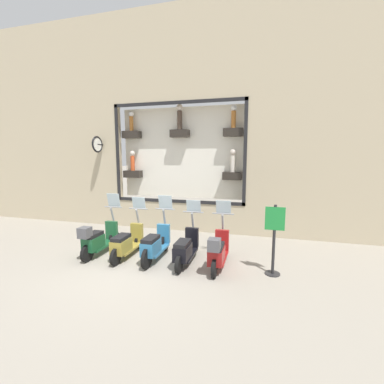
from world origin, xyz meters
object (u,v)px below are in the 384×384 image
(scooter_teal_2, at_px, (155,245))
(shop_sign_post, at_px, (274,237))
(scooter_red_0, at_px, (218,251))
(scooter_green_4, at_px, (98,239))
(scooter_olive_3, at_px, (126,243))
(scooter_black_1, at_px, (186,249))

(scooter_teal_2, xyz_separation_m, shop_sign_post, (-0.06, -3.06, 0.48))
(scooter_red_0, height_order, scooter_teal_2, scooter_teal_2)
(scooter_teal_2, height_order, scooter_green_4, scooter_teal_2)
(scooter_olive_3, bearing_deg, scooter_green_4, 93.96)
(scooter_teal_2, xyz_separation_m, scooter_green_4, (-0.07, 1.73, 0.02))
(scooter_green_4, xyz_separation_m, shop_sign_post, (0.01, -4.79, 0.45))
(scooter_red_0, xyz_separation_m, scooter_black_1, (0.06, 0.87, -0.04))
(scooter_olive_3, height_order, shop_sign_post, shop_sign_post)
(scooter_teal_2, bearing_deg, scooter_black_1, -90.64)
(scooter_green_4, bearing_deg, scooter_teal_2, -87.75)
(scooter_teal_2, relative_size, scooter_olive_3, 1.01)
(scooter_black_1, bearing_deg, shop_sign_post, -91.31)
(scooter_red_0, xyz_separation_m, shop_sign_post, (0.01, -1.33, 0.46))
(scooter_black_1, distance_m, shop_sign_post, 2.25)
(scooter_olive_3, distance_m, scooter_green_4, 0.87)
(shop_sign_post, bearing_deg, scooter_teal_2, 88.88)
(scooter_red_0, bearing_deg, shop_sign_post, -89.37)
(scooter_teal_2, distance_m, shop_sign_post, 3.10)
(scooter_red_0, relative_size, scooter_green_4, 1.00)
(scooter_green_4, relative_size, shop_sign_post, 1.05)
(scooter_black_1, height_order, scooter_green_4, scooter_green_4)
(scooter_black_1, relative_size, scooter_teal_2, 0.99)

